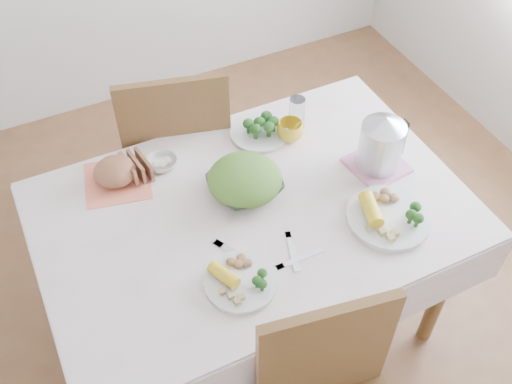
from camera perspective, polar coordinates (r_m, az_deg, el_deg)
name	(u,v)px	position (r m, az deg, el deg)	size (l,w,h in m)	color
floor	(254,320)	(2.74, -0.20, -12.08)	(3.60, 3.60, 0.00)	brown
dining_table	(254,272)	(2.42, -0.22, -7.59)	(1.40, 0.90, 0.75)	brown
tablecloth	(253,210)	(2.12, -0.25, -1.70)	(1.50, 1.00, 0.01)	white
chair_far	(177,151)	(2.77, -7.49, 3.85)	(0.46, 0.46, 1.02)	brown
salad_bowl	(245,186)	(2.15, -1.07, 0.59)	(0.25, 0.25, 0.06)	white
dinner_plate_left	(241,282)	(1.92, -1.48, -8.52)	(0.24, 0.24, 0.02)	white
dinner_plate_right	(388,218)	(2.12, 12.48, -2.45)	(0.29, 0.29, 0.02)	white
broccoli_plate	(259,133)	(2.38, 0.31, 5.65)	(0.23, 0.23, 0.02)	beige
napkin	(117,181)	(2.26, -13.06, 1.04)	(0.24, 0.24, 0.00)	#FF7D5C
bread_loaf	(115,170)	(2.23, -13.30, 2.04)	(0.16, 0.15, 0.09)	brown
fruit_bowl	(162,163)	(2.28, -8.90, 2.75)	(0.11, 0.11, 0.04)	white
yellow_mug	(290,131)	(2.35, 3.26, 5.86)	(0.10, 0.10, 0.08)	gold
glass_tumbler	(297,110)	(2.41, 3.92, 7.77)	(0.06, 0.06, 0.12)	white
pink_tray	(377,165)	(2.30, 11.41, 2.53)	(0.20, 0.20, 0.02)	pink
electric_kettle	(381,143)	(2.22, 11.84, 4.59)	(0.16, 0.16, 0.23)	#B2B5BA
fork_left	(239,256)	(1.99, -1.65, -6.11)	(0.02, 0.20, 0.00)	silver
fork_right	(292,251)	(2.00, 3.47, -5.64)	(0.02, 0.17, 0.00)	silver
knife	(300,259)	(1.98, 4.17, -6.35)	(0.02, 0.17, 0.00)	silver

